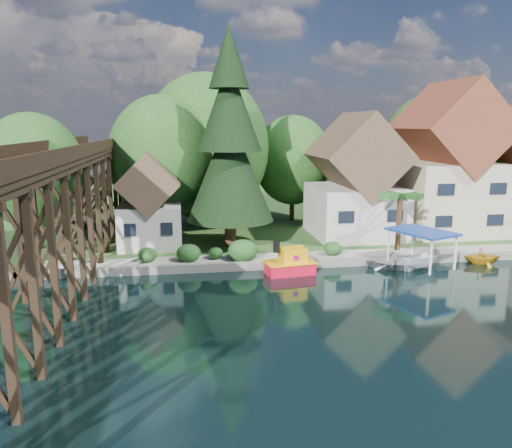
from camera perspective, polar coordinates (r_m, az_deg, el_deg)
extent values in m
plane|color=black|center=(29.76, 8.38, -9.30)|extent=(140.00, 140.00, 0.00)
cube|color=#294B1E|center=(62.03, -0.58, 1.87)|extent=(140.00, 52.00, 0.50)
cube|color=slate|center=(38.09, 10.75, -4.28)|extent=(60.00, 0.40, 0.62)
cube|color=gray|center=(39.89, 12.88, -3.33)|extent=(50.00, 2.60, 0.06)
cube|color=black|center=(25.52, -25.84, -4.41)|extent=(4.00, 0.36, 8.00)
cube|color=black|center=(28.48, -23.96, -2.70)|extent=(4.00, 0.36, 8.00)
cube|color=black|center=(31.50, -22.43, -1.31)|extent=(4.00, 0.36, 8.00)
cube|color=black|center=(34.54, -21.17, -0.17)|extent=(4.00, 0.36, 8.00)
cube|color=black|center=(37.62, -20.12, 0.79)|extent=(4.00, 0.36, 8.00)
cube|color=black|center=(40.71, -19.23, 1.60)|extent=(4.00, 0.36, 8.00)
cube|color=black|center=(43.82, -18.46, 2.30)|extent=(4.00, 0.36, 8.00)
cube|color=black|center=(46.94, -17.79, 2.91)|extent=(4.00, 0.36, 8.00)
cube|color=black|center=(50.07, -17.21, 3.43)|extent=(4.00, 0.36, 8.00)
cube|color=black|center=(53.20, -16.70, 3.90)|extent=(4.00, 0.36, 8.00)
cube|color=black|center=(34.09, -24.69, 6.31)|extent=(0.35, 44.00, 0.35)
cube|color=black|center=(33.28, -18.86, 6.63)|extent=(0.35, 44.00, 0.35)
cube|color=black|center=(33.62, -21.85, 6.98)|extent=(4.00, 44.00, 0.30)
cube|color=black|center=(34.11, -25.21, 7.70)|extent=(0.12, 44.00, 0.80)
cube|color=black|center=(33.18, -18.53, 8.11)|extent=(0.12, 44.00, 0.80)
cube|color=beige|center=(45.92, 11.17, 1.48)|extent=(7.50, 8.00, 4.50)
cube|color=#493927|center=(45.35, 11.41, 7.65)|extent=(7.64, 8.64, 7.64)
cube|color=black|center=(41.44, 10.29, 0.78)|extent=(1.35, 0.08, 1.00)
cube|color=black|center=(42.95, 15.61, 0.91)|extent=(1.35, 0.08, 1.00)
cube|color=#BFB395|center=(49.92, 20.83, 2.89)|extent=(8.50, 8.50, 6.50)
cube|color=brown|center=(49.47, 21.35, 10.13)|extent=(8.65, 9.18, 8.65)
cube|color=black|center=(45.01, 20.83, 2.46)|extent=(1.53, 0.08, 1.00)
cube|color=black|center=(47.50, 25.86, 2.50)|extent=(1.53, 0.08, 1.00)
cube|color=beige|center=(42.03, -11.94, -0.15)|extent=(5.00, 5.00, 3.50)
cube|color=#493927|center=(41.49, -12.14, 4.67)|extent=(5.09, 5.40, 5.09)
cube|color=black|center=(39.64, -14.19, -0.67)|extent=(0.90, 0.08, 1.00)
cube|color=black|center=(39.44, -10.15, -0.56)|extent=(0.90, 0.08, 1.00)
cylinder|color=#382314|center=(46.31, -10.40, 1.59)|extent=(0.50, 0.50, 4.50)
ellipsoid|color=#204619|center=(45.77, -10.62, 7.46)|extent=(4.40, 4.40, 5.06)
cylinder|color=#382314|center=(50.24, -5.69, 2.73)|extent=(0.50, 0.50, 4.95)
ellipsoid|color=#204619|center=(49.74, -5.81, 8.69)|extent=(5.00, 5.00, 5.75)
cylinder|color=#382314|center=(52.46, 4.14, 2.62)|extent=(0.50, 0.50, 4.05)
ellipsoid|color=#204619|center=(51.99, 4.21, 7.28)|extent=(4.00, 4.00, 4.60)
cylinder|color=#382314|center=(57.53, 18.92, 3.03)|extent=(0.50, 0.50, 4.50)
ellipsoid|color=#204619|center=(57.10, 19.22, 7.75)|extent=(4.60, 4.60, 5.29)
cylinder|color=#382314|center=(43.99, -23.69, 0.01)|extent=(0.50, 0.50, 4.05)
ellipsoid|color=#204619|center=(43.43, -24.14, 5.55)|extent=(4.00, 4.00, 4.60)
ellipsoid|color=#1B4518|center=(36.99, -7.73, -3.12)|extent=(1.98, 1.98, 1.53)
ellipsoid|color=#1B4518|center=(37.39, -4.66, -3.17)|extent=(1.54, 1.54, 1.19)
ellipsoid|color=#1B4518|center=(37.01, -1.52, -2.88)|extent=(2.20, 2.20, 1.70)
ellipsoid|color=#1B4518|center=(37.31, -12.34, -3.29)|extent=(1.76, 1.76, 1.36)
ellipsoid|color=#1B4518|center=(38.42, 5.07, -2.78)|extent=(1.54, 1.54, 1.19)
ellipsoid|color=#1B4518|center=(38.76, 8.77, -2.61)|extent=(1.76, 1.76, 1.36)
cylinder|color=#382314|center=(41.43, -2.93, -0.26)|extent=(0.97, 0.97, 3.24)
cone|color=black|center=(40.74, -3.00, 6.45)|extent=(7.13, 7.13, 8.64)
cone|color=black|center=(40.62, -3.07, 13.30)|extent=(5.18, 5.18, 7.02)
cone|color=black|center=(40.93, -3.13, 18.60)|extent=(3.24, 3.24, 4.86)
cylinder|color=#382314|center=(41.20, 16.00, -0.05)|extent=(0.42, 0.42, 4.23)
ellipsoid|color=#174517|center=(40.82, 16.17, 3.13)|extent=(4.52, 4.52, 0.96)
cube|color=red|center=(35.56, 3.87, -5.10)|extent=(3.54, 2.23, 0.89)
cube|color=#EFA90C|center=(35.43, 3.88, -4.36)|extent=(3.67, 2.35, 0.11)
cube|color=#EFA90C|center=(35.38, 4.23, -3.60)|extent=(1.94, 1.57, 1.11)
cylinder|color=black|center=(34.80, 2.36, -2.61)|extent=(0.49, 0.49, 0.78)
cylinder|color=#A70C61|center=(34.76, 4.63, -3.88)|extent=(0.41, 0.14, 0.40)
cylinder|color=#A70C61|center=(36.00, 3.84, -3.34)|extent=(0.41, 0.14, 0.40)
cylinder|color=#A70C61|center=(35.69, 5.56, -3.49)|extent=(0.14, 0.41, 0.40)
imported|color=silver|center=(38.38, 15.85, -4.17)|extent=(5.36, 4.80, 0.91)
imported|color=silver|center=(38.42, 18.27, -3.92)|extent=(3.88, 2.64, 1.40)
cube|color=#173897|center=(37.95, 18.46, -0.84)|extent=(4.57, 5.34, 0.17)
cylinder|color=white|center=(37.98, 21.84, -3.03)|extent=(0.17, 0.17, 2.53)
cylinder|color=white|center=(40.41, 17.44, -1.90)|extent=(0.17, 0.17, 2.53)
cylinder|color=white|center=(36.05, 19.35, -3.59)|extent=(0.17, 0.17, 2.53)
cylinder|color=white|center=(38.60, 14.91, -2.36)|extent=(0.17, 0.17, 2.53)
imported|color=gold|center=(41.60, 24.45, -3.23)|extent=(3.03, 2.73, 1.42)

